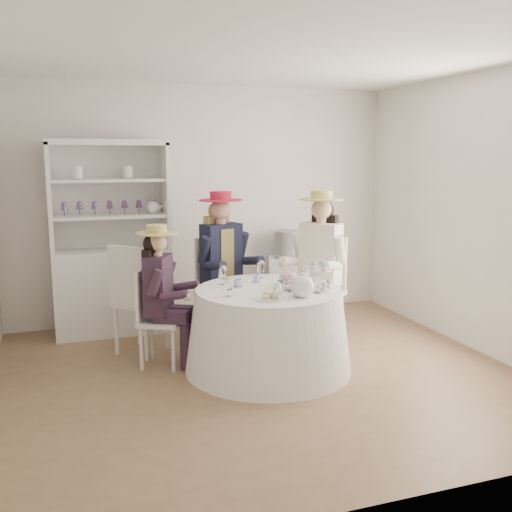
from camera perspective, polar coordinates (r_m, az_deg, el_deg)
name	(u,v)px	position (r m, az deg, el deg)	size (l,w,h in m)	color
ground	(260,375)	(5.13, 0.37, -11.81)	(4.50, 4.50, 0.00)	brown
ceiling	(260,55)	(4.83, 0.40, 19.46)	(4.50, 4.50, 0.00)	white
wall_back	(204,204)	(6.71, -5.25, 5.21)	(4.50, 4.50, 0.00)	silver
wall_front	(387,266)	(3.00, 13.01, -0.99)	(4.50, 4.50, 0.00)	silver
wall_right	(480,214)	(5.92, 21.46, 3.92)	(4.50, 4.50, 0.00)	silver
tea_table	(268,329)	(5.15, 1.23, -7.35)	(1.49, 1.49, 0.74)	white
hutch	(112,266)	(6.33, -14.16, -0.95)	(1.39, 0.88, 2.07)	silver
side_table	(288,287)	(6.88, 3.17, -3.07)	(0.45, 0.45, 0.70)	silver
hatbox	(288,244)	(6.78, 3.21, 1.17)	(0.33, 0.33, 0.33)	black
guest_left	(161,287)	(5.22, -9.49, -3.12)	(0.55, 0.50, 1.30)	silver
guest_mid	(223,257)	(5.88, -3.37, -0.10)	(0.59, 0.63, 1.55)	silver
guest_right	(319,257)	(5.85, 6.36, -0.14)	(0.67, 0.65, 1.56)	silver
spare_chair	(136,296)	(5.59, -11.87, -3.94)	(0.63, 0.63, 1.08)	silver
teacup_a	(238,284)	(5.11, -1.82, -2.80)	(0.08, 0.08, 0.06)	white
teacup_b	(257,279)	(5.31, 0.07, -2.32)	(0.06, 0.06, 0.06)	white
teacup_c	(284,280)	(5.26, 2.86, -2.37)	(0.10, 0.10, 0.08)	white
flower_bowl	(294,287)	(5.02, 3.84, -3.13)	(0.20, 0.20, 0.05)	white
flower_arrangement	(291,278)	(5.13, 3.52, -2.17)	(0.17, 0.17, 0.07)	pink
table_teapot	(303,286)	(4.77, 4.69, -3.04)	(0.28, 0.20, 0.21)	white
sandwich_plate	(271,297)	(4.70, 1.47, -4.14)	(0.26, 0.26, 0.06)	white
cupcake_stand	(320,280)	(5.04, 6.38, -2.35)	(0.26, 0.26, 0.25)	white
stemware_set	(268,281)	(5.04, 1.25, -2.47)	(0.92, 0.96, 0.15)	white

